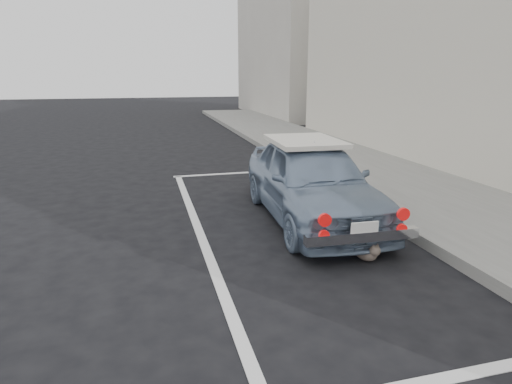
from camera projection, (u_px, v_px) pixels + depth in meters
ground at (357, 348)px, 3.50m from camera, size 80.00×80.00×0.00m
sidewalk at (493, 225)px, 6.14m from camera, size 2.80×40.00×0.15m
building_far at (291, 38)px, 22.63m from camera, size 3.50×10.00×8.00m
pline_rear at (451, 377)px, 3.16m from camera, size 3.00×0.12×0.01m
pline_front at (241, 173)px, 9.68m from camera, size 3.00×0.12×0.01m
pline_side at (199, 232)px, 6.07m from camera, size 0.12×7.00×0.01m
retro_coupe at (311, 180)px, 6.46m from camera, size 1.60×3.66×1.22m
cat at (367, 251)px, 5.12m from camera, size 0.29×0.49×0.26m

